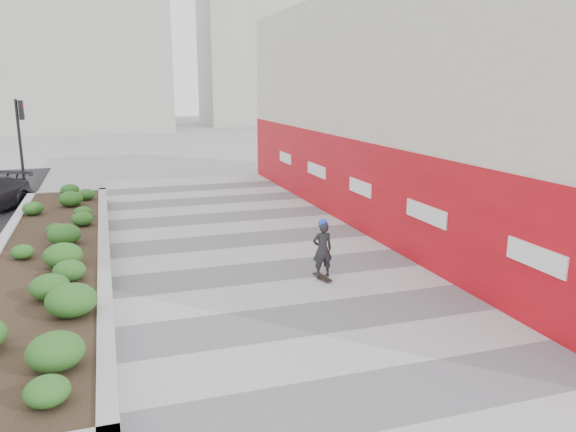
% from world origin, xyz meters
% --- Properties ---
extents(ground, '(160.00, 160.00, 0.00)m').
position_xyz_m(ground, '(0.00, 0.00, 0.00)').
color(ground, gray).
rests_on(ground, ground).
extents(walkway, '(8.00, 36.00, 0.01)m').
position_xyz_m(walkway, '(0.00, 3.00, 0.01)').
color(walkway, '#A8A8AD').
rests_on(walkway, ground).
extents(building, '(6.04, 24.08, 8.00)m').
position_xyz_m(building, '(6.98, 8.98, 3.98)').
color(building, beige).
rests_on(building, ground).
extents(planter, '(3.00, 18.00, 0.90)m').
position_xyz_m(planter, '(-5.50, 7.00, 0.42)').
color(planter, '#9E9EA0').
rests_on(planter, ground).
extents(traffic_signal_near, '(0.33, 0.28, 4.20)m').
position_xyz_m(traffic_signal_near, '(-7.23, 17.50, 2.76)').
color(traffic_signal_near, black).
rests_on(traffic_signal_near, ground).
extents(distant_bldg_north_l, '(16.00, 12.00, 20.00)m').
position_xyz_m(distant_bldg_north_l, '(-5.00, 55.00, 10.00)').
color(distant_bldg_north_l, '#ADAAA3').
rests_on(distant_bldg_north_l, ground).
extents(distant_bldg_north_r, '(14.00, 10.00, 24.00)m').
position_xyz_m(distant_bldg_north_r, '(15.00, 60.00, 12.00)').
color(distant_bldg_north_r, '#ADAAA3').
rests_on(distant_bldg_north_r, ground).
extents(manhole_cover, '(0.44, 0.44, 0.01)m').
position_xyz_m(manhole_cover, '(0.50, 3.00, 0.00)').
color(manhole_cover, '#595654').
rests_on(manhole_cover, ground).
extents(skateboarder, '(0.52, 0.74, 1.57)m').
position_xyz_m(skateboarder, '(1.04, 4.00, 0.80)').
color(skateboarder, beige).
rests_on(skateboarder, ground).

